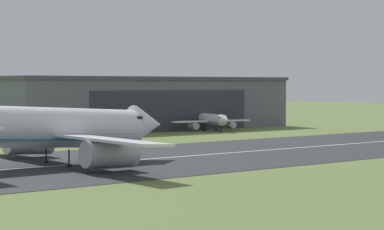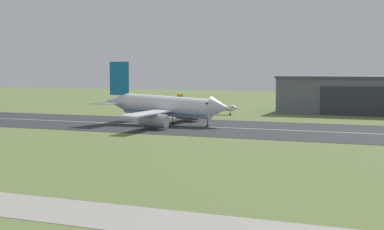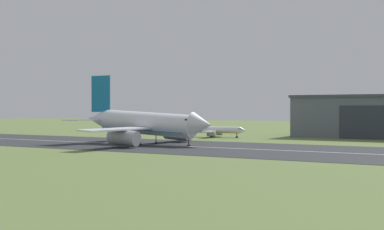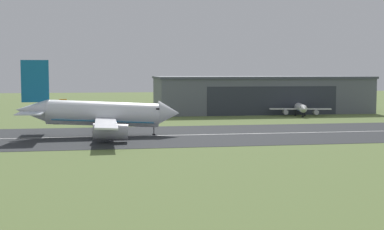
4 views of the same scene
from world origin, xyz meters
name	(u,v)px [view 2 (image 2 of 4)]	position (x,y,z in m)	size (l,w,h in m)	color
ground_plane	(84,153)	(0.00, 57.76, 0.00)	(688.31, 688.31, 0.00)	olive
runway_strip	(189,126)	(0.00, 115.51, 0.03)	(448.31, 46.12, 0.06)	#2B2D30
runway_centreline	(189,126)	(0.00, 115.51, 0.07)	(403.48, 0.70, 0.01)	silver
airplane_landing	(166,107)	(-8.11, 116.91, 5.68)	(42.47, 54.36, 19.88)	silver
airplane_parked_west	(207,108)	(-10.30, 159.78, 2.52)	(25.42, 16.78, 7.76)	silver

